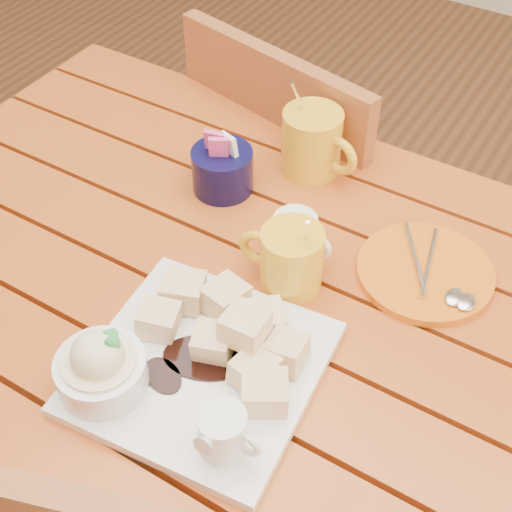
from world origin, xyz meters
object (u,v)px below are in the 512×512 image
Objects in this scene: table at (242,332)px; coffee_mug_left at (290,258)px; dessert_plate at (182,362)px; chair_far at (305,199)px; orange_saucer at (426,272)px; coffee_mug_right at (313,142)px.

table is 8.51× the size of coffee_mug_left.
dessert_plate is 0.34× the size of chair_far.
orange_saucer is at bearing 34.28° from table.
orange_saucer is (0.19, 0.31, -0.02)m from dessert_plate.
coffee_mug_left is at bearing -58.39° from coffee_mug_right.
coffee_mug_left reaches higher than orange_saucer.
chair_far is (-0.10, 0.20, -0.32)m from coffee_mug_right.
dessert_plate is 2.11× the size of coffee_mug_left.
table is 4.04× the size of dessert_plate.
coffee_mug_left is 0.89× the size of coffee_mug_right.
coffee_mug_left is 0.75× the size of orange_saucer.
orange_saucer is at bearing 149.17° from chair_far.
orange_saucer reaches higher than table.
chair_far is at bearing 137.17° from orange_saucer.
table is at bearing 118.55° from chair_far.
orange_saucer is at bearing 30.83° from coffee_mug_left.
dessert_plate reaches higher than orange_saucer.
coffee_mug_right reaches higher than coffee_mug_left.
coffee_mug_right reaches higher than chair_far.
chair_far is at bearing 128.14° from coffee_mug_right.
table is at bearing 97.98° from dessert_plate.
table is 0.51m from chair_far.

